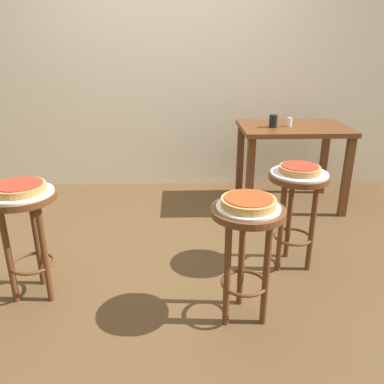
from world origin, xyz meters
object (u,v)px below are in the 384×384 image
Objects in this scene: pizza_foreground at (249,202)px; serving_plate_middle at (21,193)px; dining_table at (292,140)px; serving_plate_foreground at (248,207)px; stool_leftside at (297,200)px; serving_plate_leftside at (299,173)px; pizza_leftside at (300,169)px; condiment_shaker at (290,122)px; stool_middle at (26,222)px; cup_near_edge at (273,121)px; stool_foreground at (247,239)px; pizza_middle at (20,188)px.

serving_plate_middle is at bearing 168.63° from pizza_foreground.
serving_plate_foreground is at bearing -112.62° from dining_table.
stool_leftside is 0.18m from serving_plate_leftside.
serving_plate_foreground is at bearing -128.11° from pizza_leftside.
serving_plate_middle is 2.24m from condiment_shaker.
stool_middle is 1.64m from serving_plate_leftside.
dining_table reaches higher than stool_middle.
dining_table is at bearing 17.22° from cup_near_edge.
serving_plate_leftside is (0.41, 0.52, 0.18)m from stool_foreground.
stool_middle is 0.20m from pizza_middle.
serving_plate_middle is at bearing -144.06° from condiment_shaker.
serving_plate_foreground is at bearing -128.11° from stool_leftside.
stool_leftside is (0.41, 0.52, 0.00)m from stool_foreground.
serving_plate_foreground and serving_plate_middle have the same top height.
cup_near_edge is at bearing 86.74° from pizza_leftside.
serving_plate_leftside is 1.40× the size of pizza_leftside.
pizza_middle is 0.30× the size of dining_table.
stool_leftside is at bearing 9.77° from pizza_middle.
pizza_middle is 0.78× the size of serving_plate_leftside.
serving_plate_foreground is at bearing 180.00° from stool_foreground.
serving_plate_foreground is 0.03m from pizza_foreground.
dining_table is (0.25, 1.07, -0.05)m from serving_plate_leftside.
cup_near_edge is at bearing 73.06° from stool_foreground.
dining_table is (0.66, 1.58, -0.05)m from serving_plate_foreground.
cup_near_edge is (0.06, 1.00, 0.31)m from stool_leftside.
stool_foreground is 1.22m from stool_middle.
serving_plate_middle is 1.63m from serving_plate_leftside.
stool_leftside is at bearing -7.13° from serving_plate_leftside.
stool_middle is 1.64m from pizza_leftside.
dining_table is (1.86, 1.34, -0.08)m from pizza_middle.
condiment_shaker is at bearing 68.48° from serving_plate_foreground.
pizza_leftside is 3.39× the size of condiment_shaker.
pizza_leftside is at bearing 90.00° from stool_leftside.
pizza_foreground is at bearing 180.00° from stool_foreground.
stool_foreground is 8.70× the size of condiment_shaker.
condiment_shaker is (0.61, 1.56, 0.12)m from serving_plate_foreground.
stool_middle is 0.71× the size of dining_table.
stool_middle is 1.87× the size of serving_plate_middle.
dining_table is (0.25, 1.07, -0.08)m from pizza_leftside.
stool_middle is 1.83× the size of serving_plate_leftside.
stool_foreground is 2.37× the size of pizza_foreground.
cup_near_edge is at bearing -167.04° from condiment_shaker.
condiment_shaker is at bearing 68.48° from stool_foreground.
pizza_foreground is 0.79× the size of serving_plate_middle.
serving_plate_foreground is 1.24m from stool_middle.
pizza_foreground is 1.22m from pizza_middle.
serving_plate_leftside is at bearing 51.89° from pizza_foreground.
serving_plate_foreground is 0.66m from serving_plate_leftside.
stool_leftside is at bearing -101.30° from condiment_shaker.
cup_near_edge is (1.66, 1.28, 0.31)m from stool_middle.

